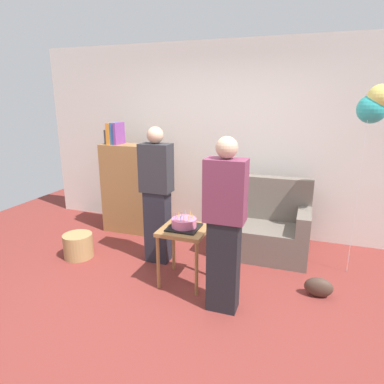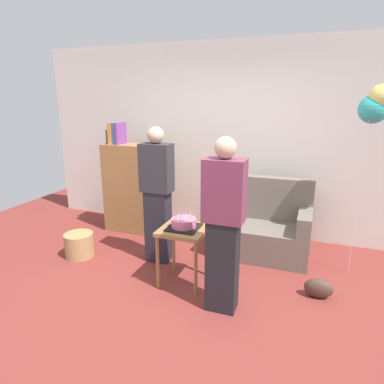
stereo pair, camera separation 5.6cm
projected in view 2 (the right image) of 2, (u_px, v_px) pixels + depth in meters
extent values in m
plane|color=maroon|center=(179.00, 301.00, 3.31)|extent=(8.00, 8.00, 0.00)
cube|color=silver|center=(233.00, 141.00, 4.80)|extent=(6.00, 0.10, 2.70)
cube|color=#6B6056|center=(264.00, 240.00, 4.26)|extent=(1.10, 0.70, 0.40)
cube|color=#6B6056|center=(269.00, 198.00, 4.37)|extent=(1.10, 0.16, 0.56)
cube|color=#6B6056|center=(228.00, 212.00, 4.33)|extent=(0.16, 0.70, 0.24)
cube|color=#6B6056|center=(305.00, 221.00, 4.02)|extent=(0.16, 0.70, 0.24)
cube|color=olive|center=(132.00, 188.00, 4.95)|extent=(0.80, 0.36, 1.30)
cube|color=#4C4C51|center=(111.00, 136.00, 4.85)|extent=(0.05, 0.18, 0.20)
cube|color=orange|center=(114.00, 133.00, 4.82)|extent=(0.05, 0.26, 0.30)
cube|color=#3366B7|center=(117.00, 133.00, 4.80)|extent=(0.05, 0.23, 0.30)
cube|color=#7F3D93|center=(121.00, 133.00, 4.78)|extent=(0.04, 0.26, 0.30)
cube|color=olive|center=(184.00, 230.00, 3.52)|extent=(0.48, 0.48, 0.04)
cylinder|color=olive|center=(158.00, 262.00, 3.48)|extent=(0.04, 0.04, 0.58)
cylinder|color=olive|center=(196.00, 269.00, 3.34)|extent=(0.04, 0.04, 0.58)
cylinder|color=olive|center=(174.00, 246.00, 3.86)|extent=(0.04, 0.04, 0.58)
cylinder|color=olive|center=(208.00, 252.00, 3.72)|extent=(0.04, 0.04, 0.58)
cube|color=black|center=(184.00, 227.00, 3.51)|extent=(0.32, 0.32, 0.02)
cylinder|color=#D66B93|center=(184.00, 223.00, 3.49)|extent=(0.26, 0.26, 0.09)
cylinder|color=#F2CC4C|center=(192.00, 217.00, 3.44)|extent=(0.01, 0.01, 0.06)
cylinder|color=#66B2E5|center=(191.00, 216.00, 3.50)|extent=(0.01, 0.01, 0.05)
cylinder|color=#F2CC4C|center=(190.00, 214.00, 3.53)|extent=(0.01, 0.01, 0.06)
cylinder|color=#66B2E5|center=(185.00, 213.00, 3.55)|extent=(0.01, 0.01, 0.06)
cylinder|color=#EA668C|center=(181.00, 214.00, 3.53)|extent=(0.01, 0.01, 0.05)
cylinder|color=#F2CC4C|center=(178.00, 215.00, 3.52)|extent=(0.01, 0.01, 0.05)
cylinder|color=#EA668C|center=(176.00, 215.00, 3.48)|extent=(0.01, 0.01, 0.06)
cylinder|color=#F2CC4C|center=(177.00, 218.00, 3.44)|extent=(0.01, 0.01, 0.05)
cylinder|color=#66B2E5|center=(180.00, 218.00, 3.41)|extent=(0.01, 0.01, 0.05)
cylinder|color=#F2CC4C|center=(183.00, 218.00, 3.41)|extent=(0.01, 0.01, 0.06)
cylinder|color=#F2CC4C|center=(188.00, 218.00, 3.42)|extent=(0.01, 0.01, 0.05)
cube|color=#23232D|center=(158.00, 226.00, 4.06)|extent=(0.28, 0.20, 0.88)
cube|color=#2D2D33|center=(157.00, 168.00, 3.86)|extent=(0.36, 0.22, 0.56)
sphere|color=#D1A889|center=(156.00, 135.00, 3.76)|extent=(0.19, 0.19, 0.19)
cube|color=black|center=(222.00, 266.00, 3.10)|extent=(0.28, 0.20, 0.88)
cube|color=#75334C|center=(224.00, 191.00, 2.91)|extent=(0.36, 0.22, 0.56)
sphere|color=#D1A889|center=(225.00, 148.00, 2.80)|extent=(0.19, 0.19, 0.19)
cylinder|color=#A88451|center=(79.00, 245.00, 4.23)|extent=(0.36, 0.36, 0.30)
ellipsoid|color=#473328|center=(318.00, 288.00, 3.36)|extent=(0.28, 0.14, 0.20)
cylinder|color=silver|center=(358.00, 195.00, 3.60)|extent=(0.00, 0.00, 1.86)
sphere|color=#2DADA8|center=(373.00, 109.00, 3.43)|extent=(0.30, 0.30, 0.30)
sphere|color=#E5D666|center=(382.00, 97.00, 3.36)|extent=(0.27, 0.27, 0.27)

